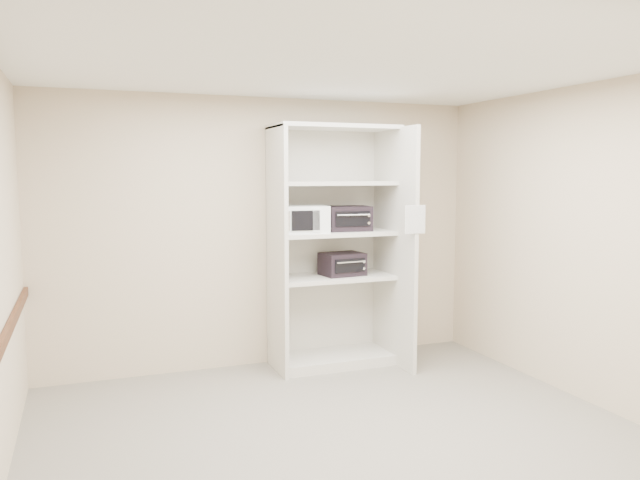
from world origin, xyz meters
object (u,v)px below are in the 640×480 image
object	(u,v)px
microwave	(304,219)
toaster_oven_lower	(342,264)
shelving_unit	(338,254)
toaster_oven_upper	(348,218)

from	to	relation	value
microwave	toaster_oven_lower	distance (m)	0.63
shelving_unit	toaster_oven_lower	distance (m)	0.11
shelving_unit	toaster_oven_lower	bearing A→B (deg)	-26.82
microwave	toaster_oven_lower	xyz separation A→B (m)	(0.42, 0.04, -0.47)
shelving_unit	toaster_oven_lower	world-z (taller)	shelving_unit
shelving_unit	toaster_oven_lower	size ratio (longest dim) A/B	5.91
shelving_unit	toaster_oven_lower	xyz separation A→B (m)	(0.04, -0.02, -0.10)
shelving_unit	microwave	bearing A→B (deg)	-170.66
toaster_oven_upper	microwave	bearing A→B (deg)	-167.07
microwave	toaster_oven_upper	distance (m)	0.49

